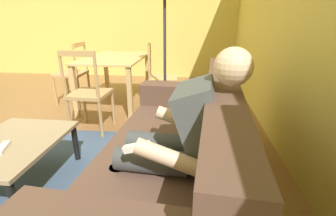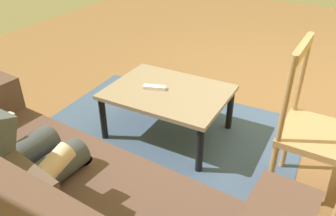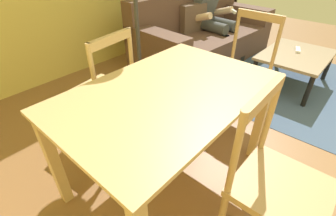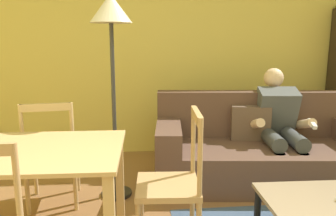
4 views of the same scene
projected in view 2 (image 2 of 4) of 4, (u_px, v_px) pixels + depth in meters
ground_plane at (303, 118)px, 2.88m from camera, size 8.24×8.24×0.00m
coffee_table at (168, 96)px, 2.53m from camera, size 0.88×0.67×0.38m
tv_remote at (155, 87)px, 2.53m from camera, size 0.18×0.10×0.02m
dining_chair_facing_couch at (315, 132)px, 1.91m from camera, size 0.44×0.44×0.96m
area_rug at (168, 132)px, 2.70m from camera, size 2.04×1.46×0.01m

